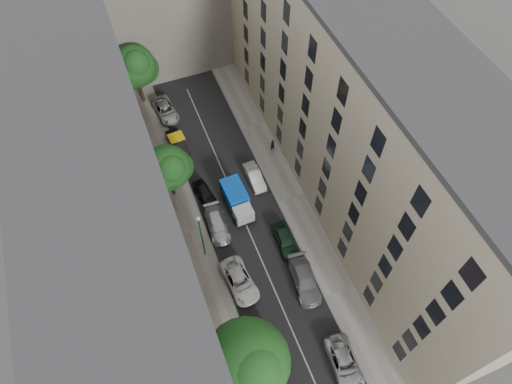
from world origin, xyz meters
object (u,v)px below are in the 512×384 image
car_left_1 (266,347)px  tree_near (249,363)px  car_right_0 (344,363)px  lamp_post (201,233)px  car_left_4 (205,194)px  tree_mid (169,169)px  car_left_2 (239,281)px  car_left_5 (178,144)px  car_right_2 (285,240)px  pedestrian (272,145)px  tarp_truck (237,200)px  car_left_3 (217,224)px  car_right_1 (305,280)px  car_left_6 (165,110)px  tree_far (136,68)px  car_right_3 (255,177)px

car_left_1 → tree_near: size_ratio=0.47×
car_right_0 → lamp_post: bearing=124.0°
car_left_4 → tree_near: tree_near is taller
tree_mid → lamp_post: 7.89m
tree_near → car_left_4: bearing=83.3°
car_left_4 → car_left_2: bearing=-99.6°
car_left_5 → car_left_1: bearing=-93.2°
car_left_5 → car_right_2: same height
car_left_5 → pedestrian: pedestrian is taller
car_left_2 → car_left_5: 18.00m
tarp_truck → car_left_3: bearing=-151.9°
car_left_4 → car_right_1: 13.71m
car_right_1 → tree_near: 11.45m
car_left_3 → tree_near: size_ratio=0.49×
car_right_1 → car_right_2: car_right_1 is taller
car_right_2 → car_right_0: bearing=-87.1°
car_left_3 → lamp_post: bearing=-126.7°
car_left_3 → tree_near: tree_near is taller
car_left_6 → tree_far: bearing=115.5°
car_left_1 → car_left_3: car_left_1 is taller
car_right_2 → car_right_3: size_ratio=1.06×
car_left_2 → car_left_5: bearing=86.9°
car_left_4 → lamp_post: lamp_post is taller
car_left_4 → tree_mid: 5.01m
tarp_truck → pedestrian: tarp_truck is taller
tarp_truck → car_left_5: 10.54m
car_left_1 → pedestrian: pedestrian is taller
car_left_5 → lamp_post: size_ratio=0.63×
car_left_2 → car_right_1: (5.60, -2.13, 0.05)m
car_left_5 → car_right_0: 28.72m
car_right_3 → car_left_5: bearing=130.3°
car_right_2 → tarp_truck: bearing=119.7°
tree_mid → pedestrian: bearing=9.2°
car_right_0 → pedestrian: bearing=87.3°
car_right_1 → car_left_2: bearing=165.7°
car_left_2 → car_right_3: (5.60, 10.58, -0.05)m
car_right_3 → car_right_0: bearing=-90.5°
car_right_1 → tree_near: (-7.81, -6.29, 5.53)m
car_right_2 → car_left_4: bearing=127.9°
car_right_1 → tree_far: size_ratio=0.66×
car_left_6 → car_right_2: 22.12m
car_left_4 → car_right_1: (5.60, -12.51, 0.11)m
car_right_2 → tree_far: size_ratio=0.54×
car_left_1 → car_right_1: size_ratio=0.87×
car_left_4 → car_left_1: bearing=-99.6°
car_left_2 → pedestrian: size_ratio=3.23×
car_left_3 → car_right_2: size_ratio=1.12×
car_right_3 → car_left_4: bearing=-178.5°
car_left_5 → car_left_4: bearing=-89.1°
tarp_truck → car_left_3: size_ratio=1.09×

